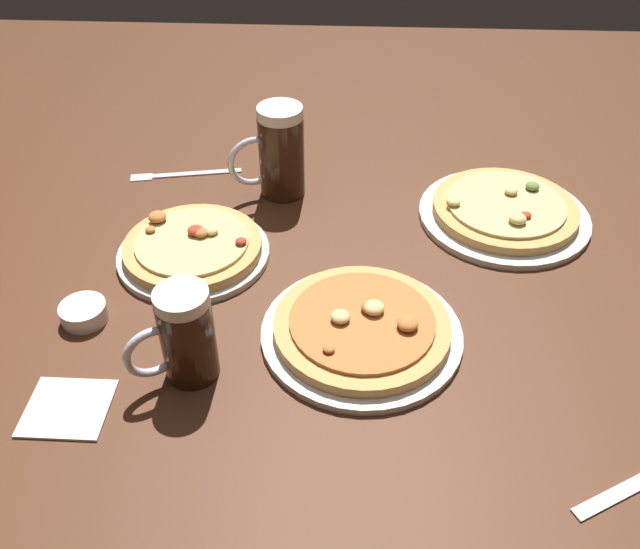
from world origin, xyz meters
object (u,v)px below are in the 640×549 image
at_px(pizza_plate_side, 193,248).
at_px(beer_mug_amber, 184,336).
at_px(fork_left, 183,174).
at_px(ramekin_sauce, 84,313).
at_px(pizza_plate_far, 505,211).
at_px(pizza_plate_near, 362,328).
at_px(beer_mug_dark, 279,152).
at_px(napkin_folded, 67,407).

relative_size(pizza_plate_side, beer_mug_amber, 1.75).
bearing_deg(fork_left, ramekin_sauce, -98.34).
height_order(pizza_plate_far, fork_left, pizza_plate_far).
height_order(pizza_plate_near, fork_left, pizza_plate_near).
distance_m(ramekin_sauce, fork_left, 0.44).
bearing_deg(pizza_plate_near, fork_left, 129.34).
xyz_separation_m(pizza_plate_far, ramekin_sauce, (-0.69, -0.31, -0.00)).
distance_m(pizza_plate_far, ramekin_sauce, 0.76).
relative_size(pizza_plate_side, ramekin_sauce, 3.64).
height_order(pizza_plate_near, beer_mug_dark, beer_mug_dark).
height_order(pizza_plate_far, napkin_folded, pizza_plate_far).
bearing_deg(pizza_plate_side, pizza_plate_far, 14.49).
relative_size(beer_mug_dark, napkin_folded, 1.60).
bearing_deg(beer_mug_amber, pizza_plate_side, 100.13).
height_order(beer_mug_dark, napkin_folded, beer_mug_dark).
bearing_deg(pizza_plate_near, pizza_plate_far, 51.06).
distance_m(pizza_plate_near, pizza_plate_far, 0.42).
distance_m(beer_mug_amber, ramekin_sauce, 0.22).
xyz_separation_m(pizza_plate_far, pizza_plate_side, (-0.56, -0.14, 0.00)).
bearing_deg(beer_mug_amber, fork_left, 102.94).
height_order(beer_mug_amber, napkin_folded, beer_mug_amber).
bearing_deg(fork_left, beer_mug_amber, -77.06).
xyz_separation_m(pizza_plate_near, fork_left, (-0.37, 0.45, -0.01)).
xyz_separation_m(ramekin_sauce, fork_left, (0.06, 0.43, -0.01)).
bearing_deg(ramekin_sauce, beer_mug_amber, -28.53).
height_order(pizza_plate_far, ramekin_sauce, pizza_plate_far).
bearing_deg(beer_mug_dark, pizza_plate_side, -121.88).
distance_m(beer_mug_amber, napkin_folded, 0.18).
bearing_deg(beer_mug_dark, napkin_folded, -113.18).
distance_m(napkin_folded, fork_left, 0.61).
bearing_deg(napkin_folded, ramekin_sauce, 100.44).
bearing_deg(beer_mug_dark, pizza_plate_near, -67.74).
relative_size(beer_mug_dark, fork_left, 0.80).
bearing_deg(beer_mug_amber, beer_mug_dark, 80.13).
bearing_deg(beer_mug_dark, beer_mug_amber, -99.87).
bearing_deg(napkin_folded, pizza_plate_far, 36.32).
distance_m(pizza_plate_near, napkin_folded, 0.43).
xyz_separation_m(pizza_plate_near, beer_mug_dark, (-0.16, 0.39, 0.07)).
height_order(pizza_plate_side, ramekin_sauce, pizza_plate_side).
xyz_separation_m(pizza_plate_near, pizza_plate_side, (-0.29, 0.18, 0.00)).
distance_m(pizza_plate_side, beer_mug_dark, 0.26).
relative_size(pizza_plate_side, fork_left, 1.17).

